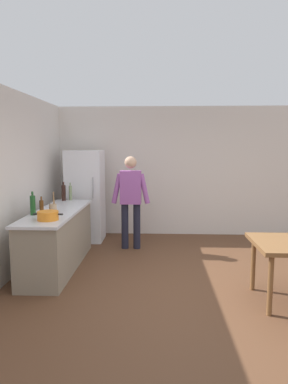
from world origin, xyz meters
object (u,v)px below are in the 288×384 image
Objects in this scene: bottle_wine_green at (33,205)px; bottle_beer_brown at (42,207)px; bottle_vinegar_tall at (70,193)px; bottle_wine_dark at (64,193)px; utensil_jar at (53,208)px; refrigerator at (85,196)px; cooking_pot at (48,216)px; person at (131,196)px.

bottle_beer_brown is at bearing 35.64° from bottle_wine_green.
bottle_wine_green is at bearing -97.60° from bottle_vinegar_tall.
bottle_wine_dark is at bearing 86.63° from bottle_wine_green.
bottle_wine_dark reaches higher than utensil_jar.
refrigerator is 0.60m from bottle_vinegar_tall.
cooking_pot is at bearing -90.50° from refrigerator.
utensil_jar reaches higher than cooking_pot.
bottle_vinegar_tall is (-0.16, -0.56, 0.14)m from refrigerator.
person is 1.11m from bottle_vinegar_tall.
person is at bearing 50.89° from utensil_jar.
person is (0.95, -0.55, 0.08)m from refrigerator.
utensil_jar is 1.22m from bottle_wine_dark.
bottle_wine_green is 1.06× the size of bottle_vinegar_tall.
bottle_wine_dark is 1.06× the size of bottle_vinegar_tall.
bottle_beer_brown is at bearing -93.67° from bottle_vinegar_tall.
refrigerator is at bearing 149.77° from person.
refrigerator is at bearing 80.12° from bottle_wine_green.
cooking_pot is 1.25× the size of utensil_jar.
bottle_beer_brown is (-0.22, 0.40, 0.05)m from cooking_pot.
utensil_jar is 1.27m from bottle_vinegar_tall.
person is at bearing 0.57° from bottle_vinegar_tall.
bottle_vinegar_tall reaches higher than cooking_pot.
refrigerator is 1.91m from bottle_beer_brown.
utensil_jar is at bearing -92.87° from refrigerator.
utensil_jar is 0.94× the size of bottle_wine_dark.
utensil_jar is 0.94× the size of bottle_wine_green.
bottle_vinegar_tall is (-0.14, 1.72, 0.08)m from cooking_pot.
refrigerator is 1.06× the size of person.
bottle_wine_dark is (-0.24, 1.66, 0.09)m from cooking_pot.
bottle_vinegar_tall is (-1.11, -0.01, 0.06)m from person.
utensil_jar is at bearing 26.98° from bottle_wine_green.
bottle_beer_brown is (-0.24, -1.89, 0.11)m from refrigerator.
refrigerator is 0.69m from bottle_wine_dark.
utensil_jar is 0.29m from bottle_wine_green.
bottle_beer_brown is (0.10, 0.07, -0.04)m from bottle_wine_green.
utensil_jar is (-1.04, -1.28, 0.00)m from person.
bottle_beer_brown is (0.02, -1.26, -0.04)m from bottle_wine_dark.
cooking_pot is at bearing -119.20° from person.
person is 1.65m from utensil_jar.
refrigerator is 5.29× the size of bottle_wine_dark.
bottle_wine_dark is 1.31× the size of bottle_beer_brown.
refrigerator reaches higher than cooking_pot.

